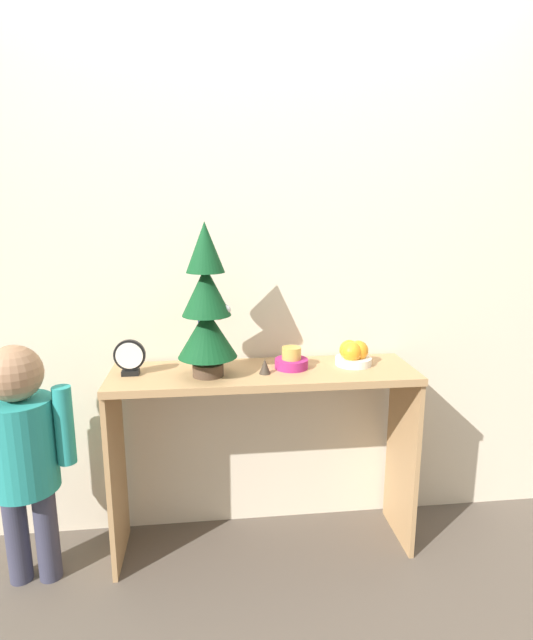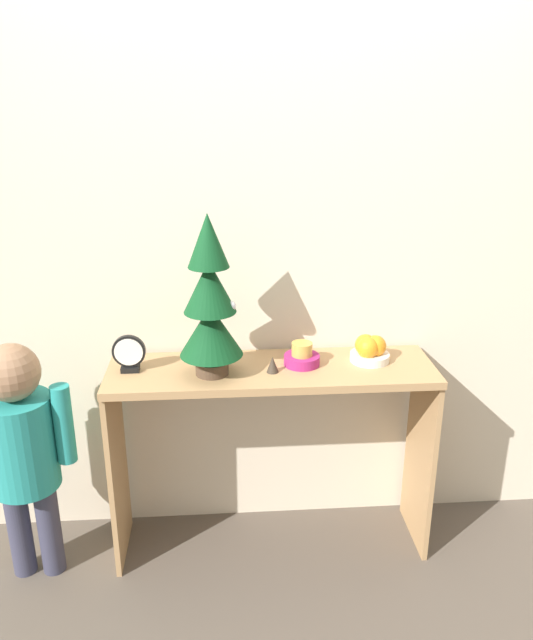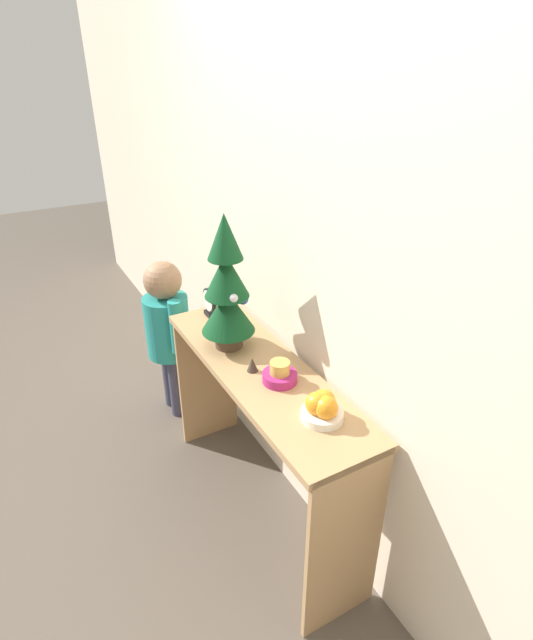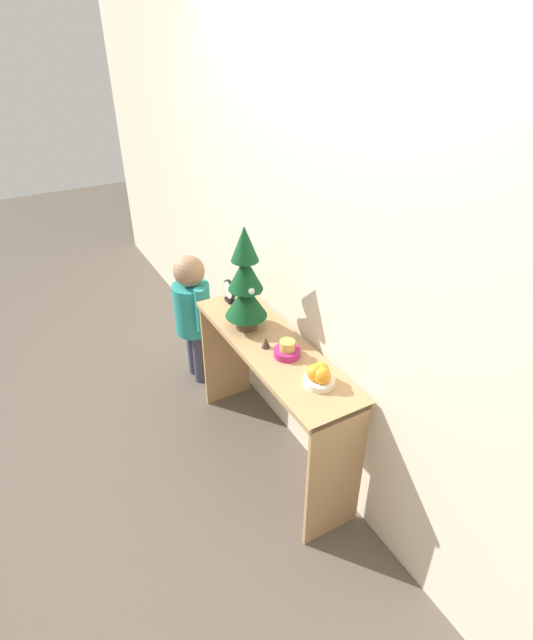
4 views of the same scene
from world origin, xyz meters
The scene contains 9 objects.
ground_plane centered at (0.00, 0.00, 0.00)m, with size 12.00×12.00×0.00m, color brown.
back_wall centered at (0.00, 0.40, 1.25)m, with size 7.00×0.05×2.50m, color beige.
console_table centered at (0.00, 0.18, 0.61)m, with size 1.23×0.35×0.80m.
mini_tree centered at (-0.22, 0.14, 1.08)m, with size 0.23×0.23×0.59m.
fruit_bowl centered at (0.38, 0.21, 0.85)m, with size 0.15×0.15×0.10m.
singing_bowl centered at (0.12, 0.19, 0.83)m, with size 0.14×0.14×0.09m.
desk_clock centered at (-0.53, 0.18, 0.87)m, with size 0.12×0.04×0.14m.
figurine centered at (0.00, 0.14, 0.83)m, with size 0.05×0.05×0.06m.
child_figure centered at (-0.92, 0.08, 0.58)m, with size 0.39×0.25×0.96m.
Camera 3 is at (1.49, -0.63, 1.94)m, focal length 28.00 mm.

